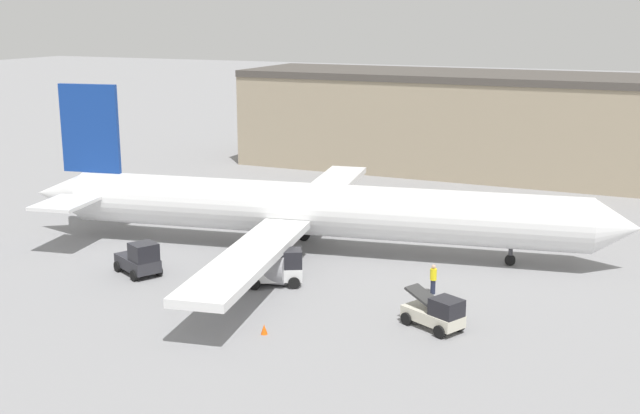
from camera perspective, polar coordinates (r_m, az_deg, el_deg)
name	(u,v)px	position (r m, az deg, el deg)	size (l,w,h in m)	color
ground_plane	(320,251)	(56.81, 0.00, -3.16)	(400.00, 400.00, 0.00)	gray
terminal_building	(526,125)	(85.13, 14.47, 5.64)	(60.27, 13.68, 10.38)	gray
airplane	(306,209)	(56.27, -1.02, -0.17)	(43.38, 36.63, 11.39)	silver
ground_crew_worker	(433,278)	(48.57, 8.06, -5.04)	(0.40, 0.40, 1.84)	#1E2338
baggage_tug	(279,269)	(49.64, -2.94, -4.44)	(3.72, 3.02, 2.27)	silver
belt_loader_truck	(436,313)	(43.34, 8.28, -7.46)	(3.70, 2.93, 1.99)	beige
pushback_tug	(140,259)	(52.77, -12.70, -3.66)	(3.82, 3.18, 2.26)	#2D2D33
safety_cone_near	(264,329)	(42.62, -3.99, -8.66)	(0.36, 0.36, 0.55)	#EF590F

